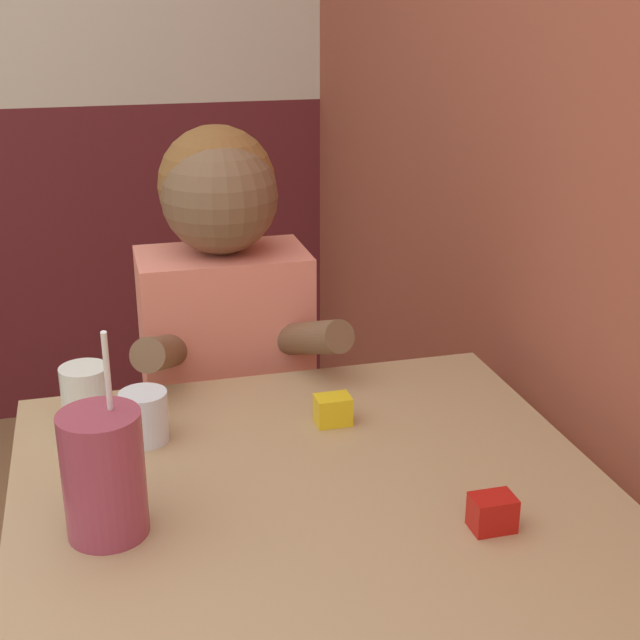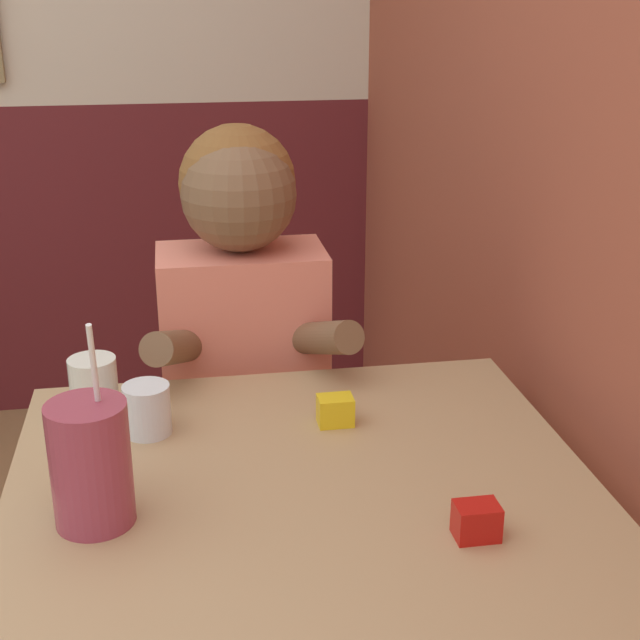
% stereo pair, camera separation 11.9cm
% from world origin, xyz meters
% --- Properties ---
extents(brick_wall_right, '(0.08, 4.29, 2.70)m').
position_xyz_m(brick_wall_right, '(1.41, 1.15, 1.35)').
color(brick_wall_right, '#9E4C38').
rests_on(brick_wall_right, ground_plane).
extents(main_table, '(0.89, 0.89, 0.77)m').
position_xyz_m(main_table, '(0.86, 0.29, 0.70)').
color(main_table, tan).
rests_on(main_table, ground_plane).
extents(person_seated, '(0.42, 0.42, 1.22)m').
position_xyz_m(person_seated, '(0.82, 0.90, 0.67)').
color(person_seated, '#EA7F6B').
rests_on(person_seated, ground_plane).
extents(cocktail_pitcher, '(0.11, 0.11, 0.30)m').
position_xyz_m(cocktail_pitcher, '(0.56, 0.27, 0.86)').
color(cocktail_pitcher, '#99384C').
rests_on(cocktail_pitcher, main_table).
extents(glass_near_pitcher, '(0.08, 0.08, 0.09)m').
position_xyz_m(glass_near_pitcher, '(0.63, 0.53, 0.81)').
color(glass_near_pitcher, silver).
rests_on(glass_near_pitcher, main_table).
extents(glass_center, '(0.08, 0.08, 0.11)m').
position_xyz_m(glass_center, '(0.53, 0.61, 0.83)').
color(glass_center, silver).
rests_on(glass_center, main_table).
extents(condiment_ketchup, '(0.06, 0.04, 0.05)m').
position_xyz_m(condiment_ketchup, '(1.07, 0.15, 0.80)').
color(condiment_ketchup, '#B7140F').
rests_on(condiment_ketchup, main_table).
extents(condiment_mustard, '(0.06, 0.04, 0.05)m').
position_xyz_m(condiment_mustard, '(0.94, 0.51, 0.80)').
color(condiment_mustard, yellow).
rests_on(condiment_mustard, main_table).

